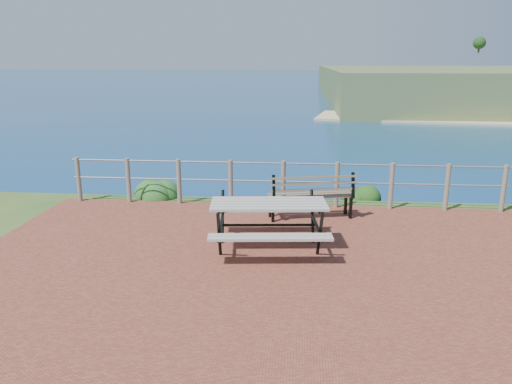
# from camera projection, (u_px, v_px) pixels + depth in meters

# --- Properties ---
(ground) EXTENTS (10.00, 7.00, 0.12)m
(ground) POSITION_uv_depth(u_px,v_px,m) (274.00, 268.00, 7.71)
(ground) COLOR brown
(ground) RESTS_ON ground
(ocean) EXTENTS (1200.00, 1200.00, 0.00)m
(ocean) POSITION_uv_depth(u_px,v_px,m) (302.00, 68.00, 200.22)
(ocean) COLOR #155581
(ocean) RESTS_ON ground
(safety_railing) EXTENTS (9.40, 0.10, 1.00)m
(safety_railing) POSITION_uv_depth(u_px,v_px,m) (283.00, 181.00, 10.78)
(safety_railing) COLOR #6B5B4C
(safety_railing) RESTS_ON ground
(picnic_table) EXTENTS (1.98, 1.66, 0.81)m
(picnic_table) POSITION_uv_depth(u_px,v_px,m) (269.00, 220.00, 8.34)
(picnic_table) COLOR gray
(picnic_table) RESTS_ON ground
(park_bench) EXTENTS (1.77, 0.81, 0.97)m
(park_bench) POSITION_uv_depth(u_px,v_px,m) (311.00, 188.00, 9.95)
(park_bench) COLOR brown
(park_bench) RESTS_ON ground
(shrub_lip_west) EXTENTS (0.81, 0.81, 0.57)m
(shrub_lip_west) POSITION_uv_depth(u_px,v_px,m) (156.00, 195.00, 11.89)
(shrub_lip_west) COLOR #26541F
(shrub_lip_west) RESTS_ON ground
(shrub_lip_east) EXTENTS (0.71, 0.71, 0.43)m
(shrub_lip_east) POSITION_uv_depth(u_px,v_px,m) (359.00, 198.00, 11.65)
(shrub_lip_east) COLOR #173D12
(shrub_lip_east) RESTS_ON ground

